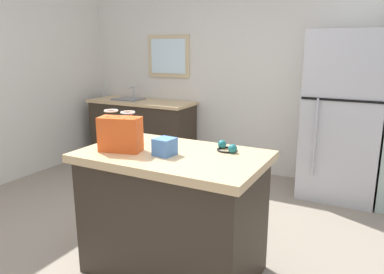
{
  "coord_description": "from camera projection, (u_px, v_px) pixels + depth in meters",
  "views": [
    {
      "loc": [
        1.55,
        -2.17,
        1.67
      ],
      "look_at": [
        0.25,
        0.3,
        0.99
      ],
      "focal_mm": 34.66,
      "sensor_mm": 36.0,
      "label": 1
    }
  ],
  "objects": [
    {
      "name": "shopping_bag",
      "position": [
        120.0,
        134.0,
        2.64
      ],
      "size": [
        0.32,
        0.21,
        0.29
      ],
      "color": "#DB511E",
      "rests_on": "kitchen_island"
    },
    {
      "name": "small_box",
      "position": [
        165.0,
        147.0,
        2.56
      ],
      "size": [
        0.14,
        0.15,
        0.12
      ],
      "primitive_type": "cube",
      "rotation": [
        0.0,
        0.0,
        -0.1
      ],
      "color": "#4775B7",
      "rests_on": "kitchen_island"
    },
    {
      "name": "refrigerator",
      "position": [
        343.0,
        117.0,
        4.06
      ],
      "size": [
        0.8,
        0.69,
        1.84
      ],
      "color": "#B7B7BC",
      "rests_on": "ground"
    },
    {
      "name": "bottle",
      "position": [
        132.0,
        127.0,
        2.95
      ],
      "size": [
        0.06,
        0.06,
        0.24
      ],
      "color": "#C66633",
      "rests_on": "kitchen_island"
    },
    {
      "name": "ground",
      "position": [
        147.0,
        261.0,
        2.96
      ],
      "size": [
        6.27,
        6.27,
        0.0
      ],
      "primitive_type": "plane",
      "color": "gray"
    },
    {
      "name": "back_wall",
      "position": [
        254.0,
        70.0,
        4.83
      ],
      "size": [
        5.22,
        0.13,
        2.73
      ],
      "color": "silver",
      "rests_on": "ground"
    },
    {
      "name": "ear_defenders",
      "position": [
        227.0,
        148.0,
        2.67
      ],
      "size": [
        0.21,
        0.21,
        0.06
      ],
      "color": "black",
      "rests_on": "kitchen_island"
    },
    {
      "name": "sink_counter",
      "position": [
        142.0,
        131.0,
        5.45
      ],
      "size": [
        1.55,
        0.59,
        1.09
      ],
      "color": "#33281E",
      "rests_on": "ground"
    },
    {
      "name": "kitchen_island",
      "position": [
        173.0,
        213.0,
        2.74
      ],
      "size": [
        1.32,
        0.8,
        0.94
      ],
      "color": "#33281E",
      "rests_on": "ground"
    }
  ]
}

